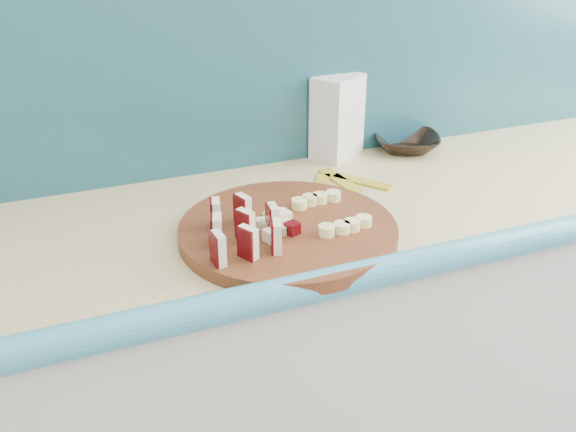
{
  "coord_description": "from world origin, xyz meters",
  "views": [
    {
      "loc": [
        -0.56,
        0.33,
        1.53
      ],
      "look_at": [
        -0.14,
        1.39,
        0.96
      ],
      "focal_mm": 40.0,
      "sensor_mm": 36.0,
      "label": 1
    }
  ],
  "objects": [
    {
      "name": "apple_wedges",
      "position": [
        -0.25,
        1.36,
        0.97
      ],
      "size": [
        0.15,
        0.17,
        0.06
      ],
      "color": "beige",
      "rests_on": "cutting_board"
    },
    {
      "name": "apple_chunks",
      "position": [
        -0.16,
        1.39,
        0.95
      ],
      "size": [
        0.07,
        0.07,
        0.02
      ],
      "color": "#F6ECC5",
      "rests_on": "cutting_board"
    },
    {
      "name": "brown_bowl",
      "position": [
        0.35,
        1.73,
        0.93
      ],
      "size": [
        0.23,
        0.23,
        0.04
      ],
      "primitive_type": "imported",
      "rotation": [
        0.0,
        0.0,
        -0.41
      ],
      "color": "black",
      "rests_on": "kitchen_counter"
    },
    {
      "name": "banana_slices",
      "position": [
        -0.04,
        1.39,
        0.95
      ],
      "size": [
        0.12,
        0.17,
        0.02
      ],
      "color": "#EBE490",
      "rests_on": "cutting_board"
    },
    {
      "name": "kitchen_counter",
      "position": [
        0.1,
        1.5,
        0.46
      ],
      "size": [
        2.2,
        0.63,
        0.91
      ],
      "color": "beige",
      "rests_on": "ground"
    },
    {
      "name": "backsplash",
      "position": [
        0.1,
        1.79,
        1.16
      ],
      "size": [
        2.2,
        0.02,
        0.5
      ],
      "primitive_type": "cube",
      "color": "teal",
      "rests_on": "kitchen_counter"
    },
    {
      "name": "banana_peel",
      "position": [
        0.08,
        1.59,
        0.91
      ],
      "size": [
        0.21,
        0.17,
        0.01
      ],
      "rotation": [
        0.0,
        0.0,
        -0.06
      ],
      "color": "gold",
      "rests_on": "kitchen_counter"
    },
    {
      "name": "flour_bag",
      "position": [
        0.15,
        1.76,
        1.02
      ],
      "size": [
        0.15,
        0.14,
        0.22
      ],
      "primitive_type": "cube",
      "rotation": [
        0.0,
        0.0,
        0.54
      ],
      "color": "silver",
      "rests_on": "kitchen_counter"
    },
    {
      "name": "cutting_board",
      "position": [
        -0.14,
        1.39,
        0.92
      ],
      "size": [
        0.45,
        0.45,
        0.03
      ],
      "primitive_type": "cylinder",
      "rotation": [
        0.0,
        0.0,
        0.03
      ],
      "color": "#431F0E",
      "rests_on": "kitchen_counter"
    }
  ]
}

